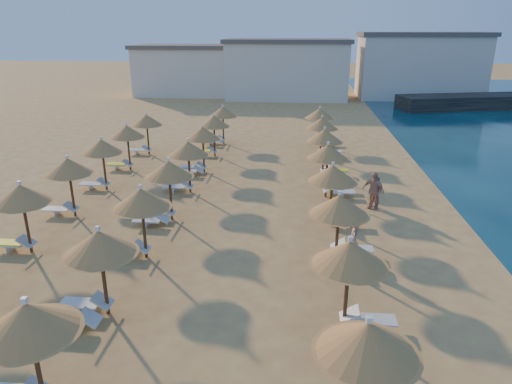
# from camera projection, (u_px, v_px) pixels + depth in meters

# --- Properties ---
(ground) EXTENTS (220.00, 220.00, 0.00)m
(ground) POSITION_uv_depth(u_px,v_px,m) (243.00, 257.00, 18.09)
(ground) COLOR tan
(ground) RESTS_ON ground
(hotel_blocks) EXTENTS (44.90, 10.68, 8.10)m
(hotel_blocks) POSITION_uv_depth(u_px,v_px,m) (307.00, 68.00, 59.14)
(hotel_blocks) COLOR white
(hotel_blocks) RESTS_ON ground
(parasol_row_east) EXTENTS (2.32, 36.55, 3.02)m
(parasol_row_east) POSITION_uv_depth(u_px,v_px,m) (335.00, 189.00, 18.36)
(parasol_row_east) COLOR brown
(parasol_row_east) RESTS_ON ground
(parasol_row_west) EXTENTS (2.32, 36.55, 3.02)m
(parasol_row_west) POSITION_uv_depth(u_px,v_px,m) (156.00, 183.00, 19.01)
(parasol_row_west) COLOR brown
(parasol_row_west) RESTS_ON ground
(parasol_row_inland) EXTENTS (2.32, 25.14, 3.02)m
(parasol_row_inland) POSITION_uv_depth(u_px,v_px,m) (68.00, 167.00, 21.22)
(parasol_row_inland) COLOR brown
(parasol_row_inland) RESTS_ON ground
(loungers) EXTENTS (15.25, 34.82, 0.66)m
(loungers) POSITION_uv_depth(u_px,v_px,m) (204.00, 229.00, 19.76)
(loungers) COLOR silver
(loungers) RESTS_ON ground
(beachgoer_c) EXTENTS (1.20, 0.99, 1.91)m
(beachgoer_c) POSITION_uv_depth(u_px,v_px,m) (373.00, 190.00, 22.65)
(beachgoer_c) COLOR tan
(beachgoer_c) RESTS_ON ground
(beachgoer_a) EXTENTS (0.49, 0.69, 1.80)m
(beachgoer_a) POSITION_uv_depth(u_px,v_px,m) (354.00, 242.00, 17.28)
(beachgoer_a) COLOR tan
(beachgoer_a) RESTS_ON ground
(beachgoer_b) EXTENTS (1.01, 1.01, 1.66)m
(beachgoer_b) POSITION_uv_depth(u_px,v_px,m) (376.00, 192.00, 22.72)
(beachgoer_b) COLOR tan
(beachgoer_b) RESTS_ON ground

